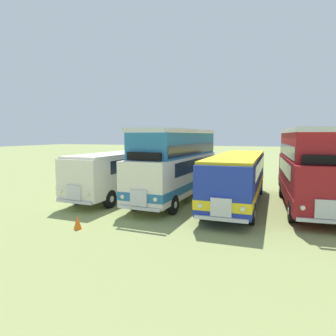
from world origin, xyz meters
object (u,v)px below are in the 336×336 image
object	(u,v)px
bus_first_in_row	(126,170)
bus_third_in_row	(238,175)
bus_second_in_row	(177,163)
bus_fourth_in_row	(308,167)
cone_far_end	(78,222)

from	to	relation	value
bus_first_in_row	bus_third_in_row	world-z (taller)	same
bus_second_in_row	bus_fourth_in_row	bearing A→B (deg)	2.74
bus_second_in_row	bus_third_in_row	size ratio (longest dim) A/B	0.92
bus_second_in_row	bus_third_in_row	xyz separation A→B (m)	(3.87, -0.12, -0.60)
bus_third_in_row	bus_fourth_in_row	bearing A→B (deg)	7.22
bus_first_in_row	bus_third_in_row	size ratio (longest dim) A/B	0.98
bus_second_in_row	cone_far_end	xyz separation A→B (m)	(-2.17, -7.43, -2.04)
bus_first_in_row	bus_second_in_row	bearing A→B (deg)	-5.77
bus_fourth_in_row	cone_far_end	world-z (taller)	bus_fourth_in_row
bus_second_in_row	bus_third_in_row	bearing A→B (deg)	-1.77
bus_first_in_row	bus_second_in_row	xyz separation A→B (m)	(3.88, -0.39, 0.60)
cone_far_end	bus_first_in_row	bearing A→B (deg)	102.29
bus_fourth_in_row	cone_far_end	bearing A→B (deg)	-141.79
bus_second_in_row	bus_fourth_in_row	xyz separation A→B (m)	(7.74, 0.37, -0.00)
bus_third_in_row	bus_fourth_in_row	xyz separation A→B (m)	(3.87, 0.49, 0.60)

